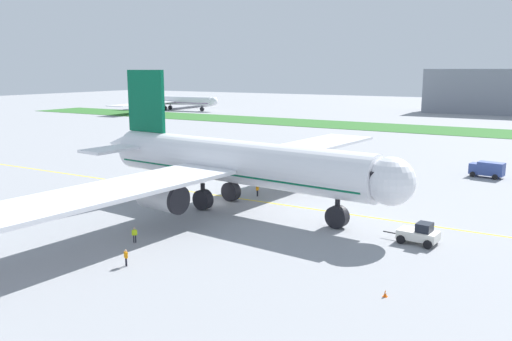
# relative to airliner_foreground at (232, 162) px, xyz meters

# --- Properties ---
(ground_plane) EXTENTS (600.00, 600.00, 0.00)m
(ground_plane) POSITION_rel_airliner_foreground_xyz_m (-3.73, 0.85, -5.97)
(ground_plane) COLOR gray
(ground_plane) RESTS_ON ground
(apron_taxi_line) EXTENTS (280.00, 0.36, 0.01)m
(apron_taxi_line) POSITION_rel_airliner_foreground_xyz_m (-3.73, 4.66, -5.97)
(apron_taxi_line) COLOR yellow
(apron_taxi_line) RESTS_ON ground
(grass_median_strip) EXTENTS (320.00, 24.00, 0.10)m
(grass_median_strip) POSITION_rel_airliner_foreground_xyz_m (-3.73, 106.25, -5.92)
(grass_median_strip) COLOR #2D6628
(grass_median_strip) RESTS_ON ground
(airliner_foreground) EXTENTS (47.88, 74.88, 17.60)m
(airliner_foreground) POSITION_rel_airliner_foreground_xyz_m (0.00, 0.00, 0.00)
(airliner_foreground) COLOR white
(airliner_foreground) RESTS_ON ground
(pushback_tug) EXTENTS (5.85, 2.95, 2.27)m
(pushback_tug) POSITION_rel_airliner_foreground_xyz_m (24.47, -2.34, -4.93)
(pushback_tug) COLOR white
(pushback_tug) RESTS_ON ground
(ground_crew_wingwalker_port) EXTENTS (0.51, 0.38, 1.58)m
(ground_crew_wingwalker_port) POSITION_rel_airliner_foreground_xyz_m (3.07, -22.35, -5.01)
(ground_crew_wingwalker_port) COLOR black
(ground_crew_wingwalker_port) RESTS_ON ground
(ground_crew_marshaller_front) EXTENTS (0.29, 0.62, 1.77)m
(ground_crew_marshaller_front) POSITION_rel_airliner_foreground_xyz_m (-0.31, 7.07, -4.90)
(ground_crew_marshaller_front) COLOR black
(ground_crew_marshaller_front) RESTS_ON ground
(ground_crew_wingwalker_starboard) EXTENTS (0.46, 0.47, 1.61)m
(ground_crew_wingwalker_starboard) POSITION_rel_airliner_foreground_xyz_m (-0.95, -16.97, -4.99)
(ground_crew_wingwalker_starboard) COLOR black
(ground_crew_wingwalker_starboard) RESTS_ON ground
(traffic_cone_near_nose) EXTENTS (0.36, 0.36, 0.58)m
(traffic_cone_near_nose) POSITION_rel_airliner_foreground_xyz_m (25.39, -16.88, -5.69)
(traffic_cone_near_nose) COLOR #F2590C
(traffic_cone_near_nose) RESTS_ON ground
(service_truck_baggage_loader) EXTENTS (6.09, 3.07, 3.15)m
(service_truck_baggage_loader) POSITION_rel_airliner_foreground_xyz_m (-13.67, 29.50, -4.29)
(service_truck_baggage_loader) COLOR black
(service_truck_baggage_loader) RESTS_ON ground
(service_truck_fuel_bowser) EXTENTS (5.60, 3.10, 2.62)m
(service_truck_fuel_bowser) POSITION_rel_airliner_foreground_xyz_m (25.79, 37.99, -4.52)
(service_truck_fuel_bowser) COLOR #33478C
(service_truck_fuel_bowser) RESTS_ON ground
(parked_airliner_far_left) EXTENTS (45.81, 74.62, 12.52)m
(parked_airliner_far_left) POSITION_rel_airliner_foreground_xyz_m (-116.02, 129.14, -1.72)
(parked_airliner_far_left) COLOR white
(parked_airliner_far_left) RESTS_ON ground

